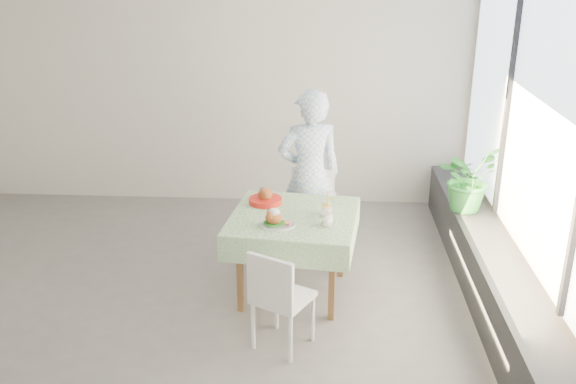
# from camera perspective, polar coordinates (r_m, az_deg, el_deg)

# --- Properties ---
(floor) EXTENTS (6.00, 6.00, 0.00)m
(floor) POSITION_cam_1_polar(r_m,az_deg,el_deg) (5.68, -11.03, -9.76)
(floor) COLOR #5F5C5A
(floor) RESTS_ON ground
(wall_back) EXTENTS (6.00, 0.02, 2.80)m
(wall_back) POSITION_cam_1_polar(r_m,az_deg,el_deg) (7.49, -7.21, 9.49)
(wall_back) COLOR beige
(wall_back) RESTS_ON ground
(wall_right) EXTENTS (0.02, 5.00, 2.80)m
(wall_right) POSITION_cam_1_polar(r_m,az_deg,el_deg) (5.21, 21.71, 3.12)
(wall_right) COLOR beige
(wall_right) RESTS_ON ground
(window_pane) EXTENTS (0.01, 4.80, 2.18)m
(window_pane) POSITION_cam_1_polar(r_m,az_deg,el_deg) (5.13, 21.76, 5.78)
(window_pane) COLOR #D1E0F9
(window_pane) RESTS_ON ground
(window_ledge) EXTENTS (0.40, 4.80, 0.50)m
(window_ledge) POSITION_cam_1_polar(r_m,az_deg,el_deg) (5.58, 18.17, -8.10)
(window_ledge) COLOR black
(window_ledge) RESTS_ON ground
(cafe_table) EXTENTS (1.16, 1.16, 0.74)m
(cafe_table) POSITION_cam_1_polar(r_m,az_deg,el_deg) (5.54, 0.49, -4.74)
(cafe_table) COLOR brown
(cafe_table) RESTS_ON ground
(chair_far) EXTENTS (0.45, 0.45, 0.88)m
(chair_far) POSITION_cam_1_polar(r_m,az_deg,el_deg) (6.20, 2.01, -3.77)
(chair_far) COLOR white
(chair_far) RESTS_ON ground
(chair_near) EXTENTS (0.52, 0.52, 0.81)m
(chair_near) POSITION_cam_1_polar(r_m,az_deg,el_deg) (4.93, -0.52, -11.03)
(chair_near) COLOR white
(chair_near) RESTS_ON ground
(diner) EXTENTS (0.69, 0.54, 1.67)m
(diner) POSITION_cam_1_polar(r_m,az_deg,el_deg) (6.09, 1.92, 1.48)
(diner) COLOR #88AFDA
(diner) RESTS_ON ground
(main_dish) EXTENTS (0.29, 0.29, 0.15)m
(main_dish) POSITION_cam_1_polar(r_m,az_deg,el_deg) (5.21, -1.10, -2.51)
(main_dish) COLOR white
(main_dish) RESTS_ON cafe_table
(juice_cup_orange) EXTENTS (0.09, 0.09, 0.25)m
(juice_cup_orange) POSITION_cam_1_polar(r_m,az_deg,el_deg) (5.41, 3.43, -1.49)
(juice_cup_orange) COLOR white
(juice_cup_orange) RESTS_ON cafe_table
(juice_cup_lemonade) EXTENTS (0.10, 0.10, 0.29)m
(juice_cup_lemonade) POSITION_cam_1_polar(r_m,az_deg,el_deg) (5.21, 3.49, -2.30)
(juice_cup_lemonade) COLOR white
(juice_cup_lemonade) RESTS_ON cafe_table
(second_dish) EXTENTS (0.29, 0.29, 0.14)m
(second_dish) POSITION_cam_1_polar(r_m,az_deg,el_deg) (5.67, -2.02, -0.60)
(second_dish) COLOR red
(second_dish) RESTS_ON cafe_table
(potted_plant) EXTENTS (0.76, 0.76, 0.64)m
(potted_plant) POSITION_cam_1_polar(r_m,az_deg,el_deg) (6.31, 15.70, 1.22)
(potted_plant) COLOR #246E26
(potted_plant) RESTS_ON window_ledge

